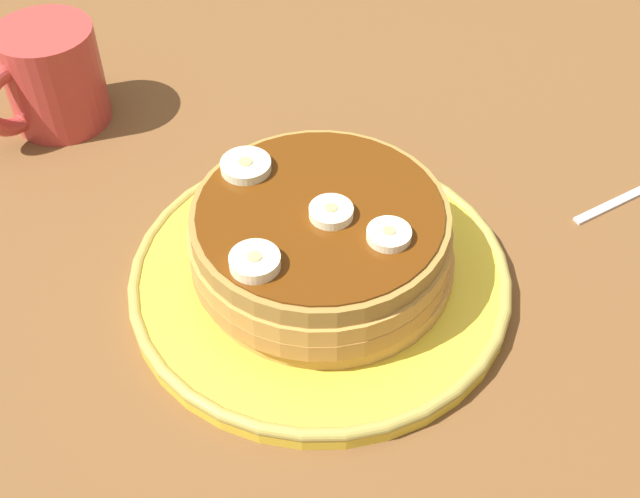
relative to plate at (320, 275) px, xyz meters
The scene contains 8 objects.
ground_plane 2.32cm from the plate, ahead, with size 140.00×140.00×3.00cm, color brown.
plate is the anchor object (origin of this frame).
pancake_stack 3.34cm from the plate, 112.10° to the left, with size 18.54×18.12×5.88cm.
banana_slice_0 6.65cm from the plate, 113.05° to the left, with size 2.84×2.84×0.90cm.
banana_slice_1 9.15cm from the plate, 91.15° to the right, with size 3.43×3.43×0.90cm.
banana_slice_2 9.13cm from the plate, ahead, with size 3.11×3.11×1.03cm.
banana_slice_3 8.21cm from the plate, 97.47° to the left, with size 2.80×2.80×0.83cm.
coffee_mug 29.52cm from the plate, 91.77° to the right, with size 11.43×8.09×8.61cm.
Camera 1 is at (29.25, 23.13, 42.46)cm, focal length 44.98 mm.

